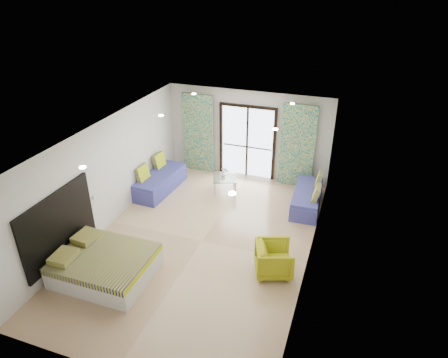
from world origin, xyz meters
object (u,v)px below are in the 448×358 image
(daybed_right, at_px, (308,198))
(coffee_table, at_px, (225,179))
(daybed_left, at_px, (159,181))
(armchair, at_px, (274,258))
(bed, at_px, (104,265))

(daybed_right, bearing_deg, coffee_table, 175.70)
(daybed_left, xyz_separation_m, armchair, (3.98, -2.43, 0.09))
(daybed_left, bearing_deg, daybed_right, 10.47)
(bed, height_order, daybed_left, daybed_left)
(bed, bearing_deg, coffee_table, 74.71)
(coffee_table, bearing_deg, daybed_left, -162.04)
(bed, xyz_separation_m, armchair, (3.34, 1.28, 0.11))
(bed, xyz_separation_m, coffee_table, (1.18, 4.30, 0.12))
(bed, bearing_deg, daybed_right, 49.65)
(bed, bearing_deg, daybed_left, 99.79)
(bed, xyz_separation_m, daybed_left, (-0.64, 3.72, 0.02))
(armchair, bearing_deg, daybed_left, 38.89)
(daybed_right, bearing_deg, armchair, -97.41)
(coffee_table, bearing_deg, bed, -105.29)
(bed, distance_m, daybed_right, 5.55)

